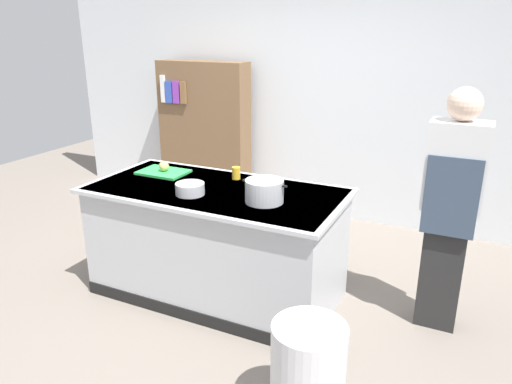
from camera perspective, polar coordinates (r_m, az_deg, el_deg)
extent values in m
plane|color=slate|center=(4.06, -4.50, -11.75)|extent=(10.00, 10.00, 0.00)
cube|color=silver|center=(5.43, 6.47, 12.91)|extent=(6.40, 0.12, 3.00)
cube|color=#B7BABF|center=(3.85, -4.68, -5.99)|extent=(1.90, 0.90, 0.90)
cube|color=#B7BABF|center=(3.68, -4.86, 0.14)|extent=(1.98, 0.98, 0.03)
cube|color=black|center=(3.71, -8.14, -14.28)|extent=(1.90, 0.01, 0.10)
cube|color=green|center=(4.13, -10.94, 2.33)|extent=(0.40, 0.28, 0.02)
sphere|color=tan|center=(4.11, -10.87, 3.02)|extent=(0.09, 0.09, 0.09)
cylinder|color=#B7BABF|center=(3.37, 1.00, 0.11)|extent=(0.27, 0.27, 0.16)
cube|color=black|center=(3.41, -1.30, 1.37)|extent=(0.04, 0.02, 0.01)
cube|color=black|center=(3.29, 3.39, 0.67)|extent=(0.04, 0.02, 0.01)
cylinder|color=#B7BABF|center=(3.57, -7.83, 0.38)|extent=(0.21, 0.21, 0.09)
cylinder|color=yellow|center=(3.89, -2.37, 2.26)|extent=(0.07, 0.07, 0.10)
cylinder|color=silver|center=(2.77, 6.16, -20.87)|extent=(0.40, 0.40, 0.62)
cube|color=#262626|center=(3.71, 21.17, -8.36)|extent=(0.28, 0.20, 0.90)
cube|color=silver|center=(3.44, 22.65, 2.82)|extent=(0.38, 0.24, 0.60)
sphere|color=beige|center=(3.36, 23.55, 9.54)|extent=(0.22, 0.22, 0.22)
cube|color=#38475B|center=(3.37, 22.12, -0.64)|extent=(0.34, 0.02, 0.54)
cube|color=brown|center=(5.78, -6.13, 6.76)|extent=(1.10, 0.28, 1.70)
cube|color=white|center=(5.80, -10.98, 11.93)|extent=(0.06, 0.03, 0.31)
cube|color=#3351B7|center=(5.76, -10.29, 11.60)|extent=(0.09, 0.03, 0.25)
cube|color=purple|center=(5.70, -9.45, 11.60)|extent=(0.08, 0.03, 0.25)
cube|color=brown|center=(5.65, -8.64, 11.56)|extent=(0.07, 0.03, 0.25)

